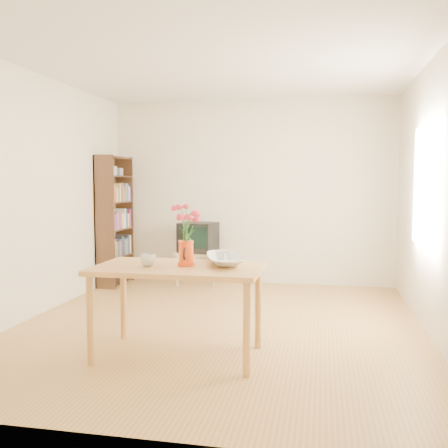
% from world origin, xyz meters
% --- Properties ---
extents(room, '(4.50, 4.50, 4.50)m').
position_xyz_m(room, '(0.03, 0.00, 1.30)').
color(room, '#A4743A').
rests_on(room, ground).
extents(table, '(1.36, 0.78, 0.75)m').
position_xyz_m(table, '(-0.15, -0.90, 0.66)').
color(table, '#B9803F').
rests_on(table, ground).
extents(tv_stand, '(0.60, 0.45, 0.46)m').
position_xyz_m(tv_stand, '(-0.70, 1.97, 0.39)').
color(tv_stand, tan).
rests_on(tv_stand, ground).
extents(bookshelf, '(0.28, 0.70, 1.80)m').
position_xyz_m(bookshelf, '(-1.85, 1.75, 0.84)').
color(bookshelf, black).
rests_on(bookshelf, ground).
extents(pitcher, '(0.14, 0.22, 0.21)m').
position_xyz_m(pitcher, '(-0.08, -0.87, 0.85)').
color(pitcher, '#E13F0D').
rests_on(pitcher, table).
extents(flowers, '(0.24, 0.24, 0.34)m').
position_xyz_m(flowers, '(-0.08, -0.88, 1.12)').
color(flowers, '#EF3853').
rests_on(flowers, pitcher).
extents(mug, '(0.15, 0.15, 0.10)m').
position_xyz_m(mug, '(-0.38, -0.96, 0.80)').
color(mug, white).
rests_on(mug, table).
extents(bowl, '(0.56, 0.56, 0.42)m').
position_xyz_m(bowl, '(0.21, -0.72, 0.96)').
color(bowl, white).
rests_on(bowl, table).
extents(teacup_a, '(0.09, 0.09, 0.07)m').
position_xyz_m(teacup_a, '(0.17, -0.72, 0.92)').
color(teacup_a, white).
rests_on(teacup_a, bowl).
extents(teacup_b, '(0.09, 0.09, 0.07)m').
position_xyz_m(teacup_b, '(0.25, -0.70, 0.92)').
color(teacup_b, white).
rests_on(teacup_b, bowl).
extents(television, '(0.54, 0.51, 0.41)m').
position_xyz_m(television, '(-0.70, 1.98, 0.67)').
color(television, black).
rests_on(television, tv_stand).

